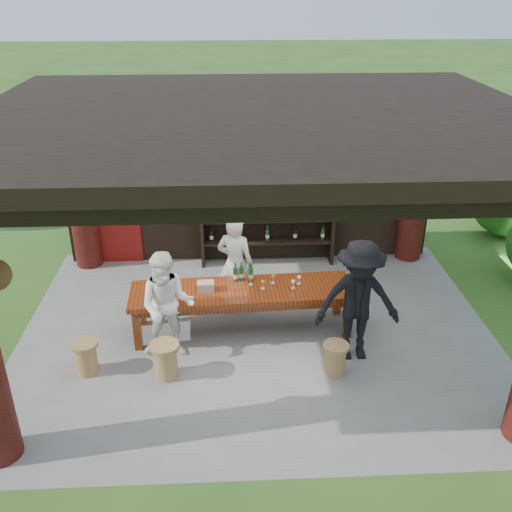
{
  "coord_description": "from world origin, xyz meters",
  "views": [
    {
      "loc": [
        -0.39,
        -7.55,
        5.08
      ],
      "look_at": [
        0.0,
        0.4,
        1.15
      ],
      "focal_mm": 40.0,
      "sensor_mm": 36.0,
      "label": 1
    }
  ],
  "objects_px": {
    "tasting_table": "(242,295)",
    "host": "(235,264)",
    "stool_near_left": "(166,359)",
    "stool_far_left": "(86,357)",
    "guest_woman": "(167,306)",
    "guest_man": "(358,301)",
    "stool_near_right": "(335,358)",
    "wine_shelf": "(268,209)",
    "napkin_basket": "(206,286)"
  },
  "relations": [
    {
      "from": "tasting_table",
      "to": "stool_far_left",
      "type": "relative_size",
      "value": 6.88
    },
    {
      "from": "tasting_table",
      "to": "host",
      "type": "relative_size",
      "value": 2.07
    },
    {
      "from": "stool_near_right",
      "to": "stool_far_left",
      "type": "relative_size",
      "value": 0.95
    },
    {
      "from": "guest_man",
      "to": "stool_near_right",
      "type": "bearing_deg",
      "value": -132.49
    },
    {
      "from": "tasting_table",
      "to": "napkin_basket",
      "type": "relative_size",
      "value": 13.39
    },
    {
      "from": "stool_far_left",
      "to": "guest_woman",
      "type": "bearing_deg",
      "value": 19.36
    },
    {
      "from": "tasting_table",
      "to": "guest_man",
      "type": "height_order",
      "value": "guest_man"
    },
    {
      "from": "tasting_table",
      "to": "stool_near_right",
      "type": "relative_size",
      "value": 7.22
    },
    {
      "from": "stool_near_right",
      "to": "host",
      "type": "bearing_deg",
      "value": 126.84
    },
    {
      "from": "stool_far_left",
      "to": "napkin_basket",
      "type": "relative_size",
      "value": 1.95
    },
    {
      "from": "tasting_table",
      "to": "guest_woman",
      "type": "distance_m",
      "value": 1.24
    },
    {
      "from": "stool_near_left",
      "to": "guest_man",
      "type": "height_order",
      "value": "guest_man"
    },
    {
      "from": "wine_shelf",
      "to": "stool_far_left",
      "type": "bearing_deg",
      "value": -129.78
    },
    {
      "from": "guest_woman",
      "to": "napkin_basket",
      "type": "bearing_deg",
      "value": 48.59
    },
    {
      "from": "guest_woman",
      "to": "guest_man",
      "type": "relative_size",
      "value": 0.88
    },
    {
      "from": "stool_near_left",
      "to": "host",
      "type": "xyz_separation_m",
      "value": [
        1.01,
        1.78,
        0.56
      ]
    },
    {
      "from": "tasting_table",
      "to": "guest_woman",
      "type": "xyz_separation_m",
      "value": [
        -1.09,
        -0.56,
        0.19
      ]
    },
    {
      "from": "stool_near_left",
      "to": "host",
      "type": "height_order",
      "value": "host"
    },
    {
      "from": "tasting_table",
      "to": "stool_near_left",
      "type": "xyz_separation_m",
      "value": [
        -1.1,
        -1.11,
        -0.35
      ]
    },
    {
      "from": "stool_near_right",
      "to": "guest_woman",
      "type": "xyz_separation_m",
      "value": [
        -2.36,
        0.59,
        0.57
      ]
    },
    {
      "from": "wine_shelf",
      "to": "napkin_basket",
      "type": "xyz_separation_m",
      "value": [
        -1.11,
        -2.39,
        -0.31
      ]
    },
    {
      "from": "stool_near_left",
      "to": "stool_far_left",
      "type": "height_order",
      "value": "stool_near_left"
    },
    {
      "from": "stool_far_left",
      "to": "guest_woman",
      "type": "distance_m",
      "value": 1.33
    },
    {
      "from": "stool_far_left",
      "to": "host",
      "type": "bearing_deg",
      "value": 37.34
    },
    {
      "from": "wine_shelf",
      "to": "stool_far_left",
      "type": "distance_m",
      "value": 4.43
    },
    {
      "from": "wine_shelf",
      "to": "host",
      "type": "bearing_deg",
      "value": -110.63
    },
    {
      "from": "wine_shelf",
      "to": "stool_near_left",
      "type": "bearing_deg",
      "value": -115.35
    },
    {
      "from": "stool_far_left",
      "to": "guest_man",
      "type": "xyz_separation_m",
      "value": [
        3.85,
        0.2,
        0.67
      ]
    },
    {
      "from": "stool_near_left",
      "to": "guest_woman",
      "type": "height_order",
      "value": "guest_woman"
    },
    {
      "from": "wine_shelf",
      "to": "napkin_basket",
      "type": "bearing_deg",
      "value": -114.87
    },
    {
      "from": "host",
      "to": "stool_near_right",
      "type": "bearing_deg",
      "value": 147.19
    },
    {
      "from": "tasting_table",
      "to": "napkin_basket",
      "type": "bearing_deg",
      "value": -178.61
    },
    {
      "from": "tasting_table",
      "to": "stool_near_right",
      "type": "distance_m",
      "value": 1.76
    },
    {
      "from": "guest_man",
      "to": "napkin_basket",
      "type": "relative_size",
      "value": 7.19
    },
    {
      "from": "stool_near_left",
      "to": "napkin_basket",
      "type": "bearing_deg",
      "value": 63.62
    },
    {
      "from": "guest_woman",
      "to": "napkin_basket",
      "type": "relative_size",
      "value": 6.35
    },
    {
      "from": "wine_shelf",
      "to": "stool_near_right",
      "type": "relative_size",
      "value": 5.3
    },
    {
      "from": "stool_far_left",
      "to": "guest_man",
      "type": "height_order",
      "value": "guest_man"
    },
    {
      "from": "host",
      "to": "napkin_basket",
      "type": "bearing_deg",
      "value": 76.03
    },
    {
      "from": "stool_near_left",
      "to": "guest_man",
      "type": "xyz_separation_m",
      "value": [
        2.73,
        0.35,
        0.65
      ]
    },
    {
      "from": "host",
      "to": "stool_far_left",
      "type": "bearing_deg",
      "value": 57.68
    },
    {
      "from": "stool_near_right",
      "to": "napkin_basket",
      "type": "relative_size",
      "value": 1.86
    },
    {
      "from": "stool_far_left",
      "to": "guest_man",
      "type": "bearing_deg",
      "value": 2.99
    },
    {
      "from": "host",
      "to": "guest_man",
      "type": "height_order",
      "value": "guest_man"
    },
    {
      "from": "host",
      "to": "guest_man",
      "type": "distance_m",
      "value": 2.24
    },
    {
      "from": "stool_near_right",
      "to": "guest_woman",
      "type": "height_order",
      "value": "guest_woman"
    },
    {
      "from": "stool_near_left",
      "to": "host",
      "type": "distance_m",
      "value": 2.12
    },
    {
      "from": "wine_shelf",
      "to": "stool_near_right",
      "type": "bearing_deg",
      "value": -78.46
    },
    {
      "from": "guest_woman",
      "to": "guest_man",
      "type": "distance_m",
      "value": 2.72
    },
    {
      "from": "wine_shelf",
      "to": "napkin_basket",
      "type": "distance_m",
      "value": 2.65
    }
  ]
}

